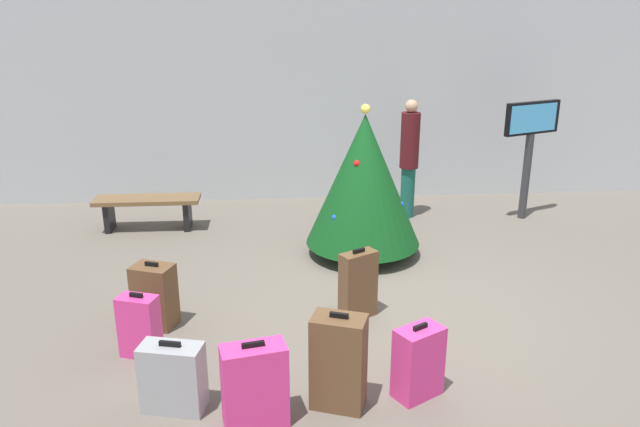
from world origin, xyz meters
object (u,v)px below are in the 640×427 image
flight_info_kiosk (530,137)px  suitcase_4 (255,386)px  suitcase_1 (339,362)px  holiday_tree (364,180)px  waiting_bench (148,206)px  suitcase_3 (418,362)px  suitcase_2 (173,378)px  suitcase_0 (139,326)px  traveller_0 (409,155)px  suitcase_5 (358,285)px  suitcase_6 (155,296)px

flight_info_kiosk → suitcase_4: bearing=-130.5°
suitcase_1 → suitcase_4: (-0.66, -0.19, -0.06)m
holiday_tree → suitcase_4: 3.68m
waiting_bench → suitcase_3: (2.99, -4.26, -0.05)m
flight_info_kiosk → suitcase_2: size_ratio=2.91×
flight_info_kiosk → suitcase_1: (-3.30, -4.44, -0.87)m
suitcase_0 → suitcase_4: 1.53m
traveller_0 → suitcase_3: traveller_0 is taller
suitcase_1 → suitcase_3: size_ratio=1.27×
suitcase_2 → suitcase_3: suitcase_3 is taller
suitcase_0 → waiting_bench: bearing=99.5°
suitcase_2 → suitcase_5: 2.20m
suitcase_3 → suitcase_6: 2.73m
suitcase_3 → suitcase_4: size_ratio=0.91×
traveller_0 → suitcase_2: bearing=-121.9°
waiting_bench → suitcase_6: 2.97m
flight_info_kiosk → suitcase_1: size_ratio=2.14×
suitcase_1 → suitcase_5: bearing=76.5°
holiday_tree → flight_info_kiosk: (2.66, 1.26, 0.26)m
holiday_tree → suitcase_4: size_ratio=2.73×
suitcase_5 → suitcase_6: (-2.06, -0.03, -0.03)m
suitcase_0 → traveller_0: bearing=48.7°
suitcase_4 → suitcase_6: size_ratio=1.03×
holiday_tree → suitcase_0: size_ratio=3.11×
suitcase_5 → suitcase_6: bearing=-179.2°
suitcase_4 → waiting_bench: bearing=110.1°
traveller_0 → suitcase_3: (-0.88, -4.55, -0.66)m
waiting_bench → suitcase_3: 5.21m
suitcase_4 → suitcase_5: bearing=58.6°
suitcase_4 → suitcase_3: bearing=11.8°
holiday_tree → suitcase_2: holiday_tree is taller
suitcase_1 → suitcase_6: suitcase_1 is taller
traveller_0 → flight_info_kiosk: bearing=-6.5°
waiting_bench → suitcase_6: suitcase_6 is taller
suitcase_0 → holiday_tree: bearing=43.8°
suitcase_2 → holiday_tree: bearing=58.0°
waiting_bench → traveller_0: size_ratio=0.83×
suitcase_4 → suitcase_5: (1.02, 1.67, 0.02)m
holiday_tree → traveller_0: size_ratio=1.09×
suitcase_6 → suitcase_1: bearing=-40.3°
waiting_bench → suitcase_0: suitcase_0 is taller
suitcase_5 → suitcase_6: suitcase_5 is taller
suitcase_0 → suitcase_2: (0.43, -0.84, -0.01)m
suitcase_2 → suitcase_6: suitcase_6 is taller
suitcase_4 → suitcase_1: bearing=15.9°
suitcase_1 → suitcase_6: bearing=139.7°
suitcase_1 → suitcase_6: (-1.71, 1.45, -0.07)m
waiting_bench → suitcase_1: size_ratio=1.79×
suitcase_1 → suitcase_4: suitcase_1 is taller
suitcase_6 → suitcase_0: bearing=-94.1°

